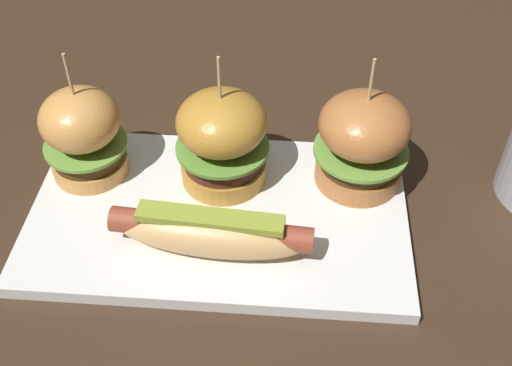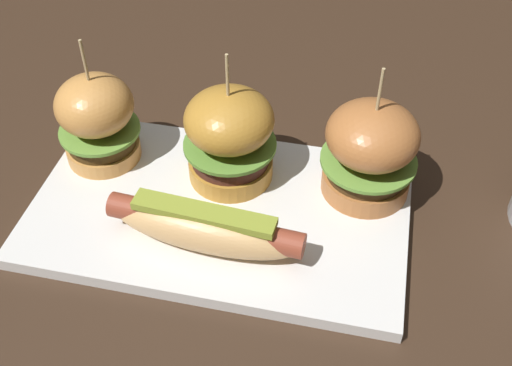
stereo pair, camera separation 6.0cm
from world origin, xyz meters
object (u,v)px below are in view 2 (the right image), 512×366
slider_left (97,119)px  slider_right (370,150)px  platter_main (220,211)px  hot_dog (201,226)px  slider_center (227,136)px

slider_left → slider_right: 0.28m
platter_main → hot_dog: hot_dog is taller
platter_main → slider_center: slider_center is taller
slider_center → slider_left: bearing=-179.9°
slider_left → slider_right: (0.28, 0.01, 0.00)m
platter_main → slider_right: slider_right is taller
hot_dog → slider_right: (0.14, 0.11, 0.03)m
slider_center → slider_right: bearing=3.6°
slider_right → slider_left: bearing=-178.2°
platter_main → slider_center: 0.08m
hot_dog → slider_right: size_ratio=1.29×
platter_main → slider_right: 0.16m
slider_right → hot_dog: bearing=-143.3°
slider_left → slider_center: slider_center is taller
hot_dog → slider_right: 0.18m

